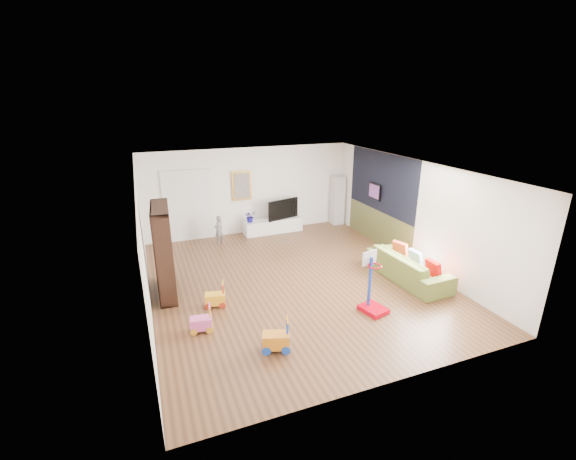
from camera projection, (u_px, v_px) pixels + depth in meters
name	position (u px, v px, depth m)	size (l,w,h in m)	color
floor	(294.00, 280.00, 9.20)	(6.50, 7.50, 0.00)	brown
ceiling	(295.00, 168.00, 8.31)	(6.50, 7.50, 0.00)	white
wall_back	(249.00, 191.00, 12.05)	(6.50, 0.00, 2.70)	white
wall_front	(394.00, 307.00, 5.46)	(6.50, 0.00, 2.70)	silver
wall_left	(143.00, 246.00, 7.64)	(0.00, 7.50, 2.70)	white
wall_right	(412.00, 212.00, 9.86)	(0.00, 7.50, 2.70)	beige
navy_accent	(381.00, 182.00, 10.92)	(0.01, 3.20, 1.70)	black
olive_wainscot	(378.00, 227.00, 11.37)	(0.01, 3.20, 1.00)	brown
doorway	(189.00, 207.00, 11.47)	(1.45, 0.06, 2.10)	white
painting_back	(242.00, 186.00, 11.86)	(0.62, 0.06, 0.92)	gold
artwork_right	(375.00, 191.00, 11.18)	(0.04, 0.56, 0.46)	#7F3F8C
media_console	(273.00, 226.00, 12.37)	(1.89, 0.47, 0.44)	white
tall_cabinet	(337.00, 200.00, 13.03)	(0.38, 0.38, 1.65)	silver
bookshelf	(164.00, 251.00, 8.29)	(0.36, 1.38, 2.01)	black
sofa	(408.00, 267.00, 9.17)	(2.22, 0.87, 0.65)	olive
basketball_hoop	(375.00, 283.00, 7.67)	(0.44, 0.54, 1.28)	#B90012
ride_on_yellow	(215.00, 295.00, 7.99)	(0.41, 0.25, 0.54)	yellow
ride_on_orange	(276.00, 335.00, 6.59)	(0.46, 0.29, 0.62)	orange
ride_on_pink	(201.00, 319.00, 7.14)	(0.40, 0.25, 0.53)	#E956AD
child	(219.00, 230.00, 11.33)	(0.32, 0.21, 0.87)	slate
tv	(281.00, 209.00, 12.29)	(1.12, 0.15, 0.64)	black
vase_plant	(250.00, 216.00, 11.97)	(0.33, 0.29, 0.37)	navy
pillow_left	(433.00, 269.00, 8.61)	(0.11, 0.40, 0.40)	red
pillow_center	(416.00, 258.00, 9.21)	(0.10, 0.38, 0.38)	white
pillow_right	(400.00, 249.00, 9.72)	(0.10, 0.40, 0.40)	#BB3B1F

